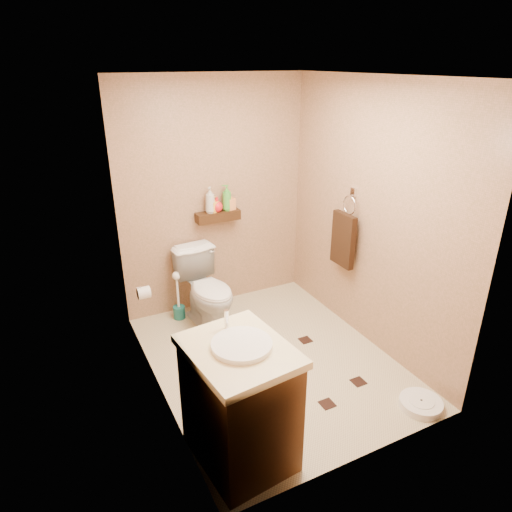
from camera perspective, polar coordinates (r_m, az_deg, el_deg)
ground at (r=4.25m, az=1.85°, el=-12.79°), size 2.50×2.50×0.00m
wall_back at (r=4.75m, az=-5.22°, el=7.32°), size 2.00×0.04×2.40m
wall_front at (r=2.74m, az=14.77°, el=-5.92°), size 2.00×0.04×2.40m
wall_left at (r=3.34m, az=-13.16°, el=-0.30°), size 0.04×2.50×2.40m
wall_right at (r=4.22m, az=14.15°, el=4.62°), size 0.04×2.50×2.40m
ceiling at (r=3.43m, az=2.40°, el=21.60°), size 2.00×2.50×0.02m
wall_shelf at (r=4.73m, az=-4.77°, el=4.99°), size 0.46×0.14×0.10m
floor_accents at (r=4.20m, az=2.47°, el=-13.20°), size 1.18×1.34×0.01m
toilet at (r=4.59m, az=-6.06°, el=-4.23°), size 0.51×0.80×0.77m
vanity at (r=3.12m, az=-2.06°, el=-17.80°), size 0.66×0.78×1.01m
bathroom_scale at (r=3.96m, az=19.90°, el=-16.97°), size 0.43×0.43×0.07m
toilet_brush at (r=4.82m, az=-9.67°, el=-5.70°), size 0.12×0.12×0.54m
towel_ring at (r=4.43m, az=10.91°, el=2.32°), size 0.12×0.30×0.76m
toilet_paper at (r=4.18m, az=-13.86°, el=-4.48°), size 0.12×0.11×0.12m
bottle_a at (r=4.65m, az=-5.76°, el=6.99°), size 0.14×0.14×0.27m
bottle_b at (r=4.67m, az=-5.31°, el=6.49°), size 0.10×0.10×0.17m
bottle_c at (r=4.69m, az=-4.92°, el=6.46°), size 0.17×0.17×0.16m
bottle_d at (r=4.71m, az=-3.65°, el=7.30°), size 0.13×0.13×0.27m
bottle_e at (r=4.74m, az=-3.23°, el=6.86°), size 0.10×0.10×0.18m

